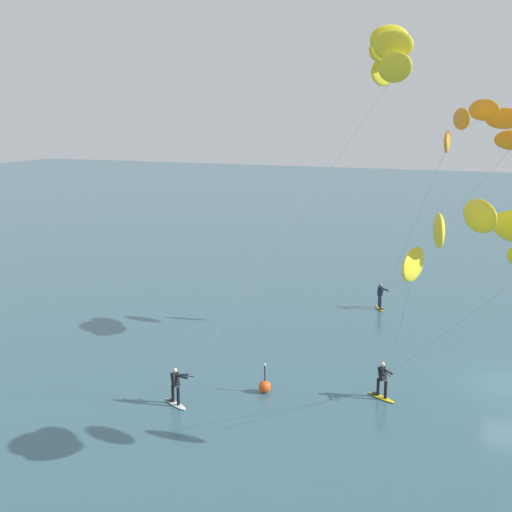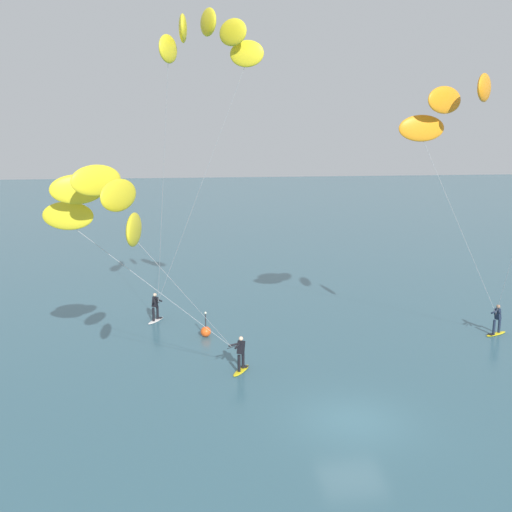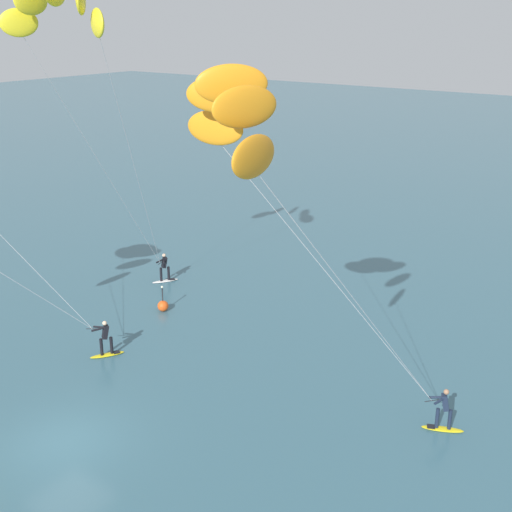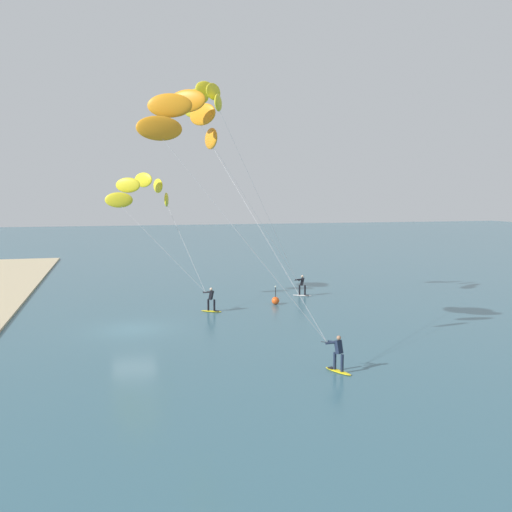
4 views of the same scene
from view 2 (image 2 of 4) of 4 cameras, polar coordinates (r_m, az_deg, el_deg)
ground_plane at (r=24.32m, az=9.09°, el=-14.95°), size 240.00×240.00×0.00m
kitesurfer_nearshore at (r=22.49m, az=-14.01°, el=4.26°), size 8.41×7.64×9.66m
kitesurfer_mid_water at (r=26.60m, az=20.47°, el=11.93°), size 8.53×9.04×13.02m
kitesurfer_far_out at (r=26.65m, az=-4.79°, el=18.18°), size 5.71×10.16×15.65m
marker_buoy at (r=32.90m, az=-4.71°, el=-7.02°), size 0.56×0.56×1.38m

